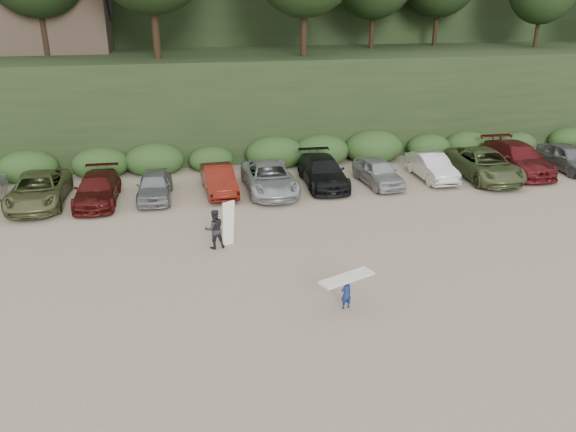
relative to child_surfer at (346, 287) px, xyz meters
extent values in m
plane|color=tan|center=(-0.76, 2.18, -0.78)|extent=(120.00, 120.00, 0.00)
cube|color=black|center=(-0.76, 24.18, 2.22)|extent=(80.00, 14.00, 6.00)
cube|color=black|center=(-0.76, 42.18, 7.22)|extent=(90.00, 30.00, 16.00)
cube|color=#2B491E|center=(-1.31, 16.68, -0.18)|extent=(46.20, 2.00, 1.20)
cube|color=brown|center=(-12.76, 26.18, 7.22)|extent=(8.00, 6.00, 4.00)
imported|color=#5D643A|center=(-11.71, 12.38, -0.04)|extent=(2.49, 5.37, 1.49)
imported|color=#4C1211|center=(-8.96, 12.08, -0.09)|extent=(2.08, 4.83, 1.38)
imported|color=gray|center=(-6.22, 12.10, -0.09)|extent=(1.85, 4.15, 1.39)
imported|color=maroon|center=(-3.00, 12.35, -0.08)|extent=(1.71, 4.32, 1.40)
imported|color=#A7A9AE|center=(-0.42, 12.01, -0.04)|extent=(2.48, 5.31, 1.47)
imported|color=black|center=(2.56, 12.50, -0.04)|extent=(2.22, 5.17, 1.48)
imported|color=#A4A5A9|center=(5.48, 11.97, -0.08)|extent=(1.97, 4.22, 1.40)
imported|color=silver|center=(8.72, 12.30, -0.08)|extent=(1.50, 4.26, 1.40)
imported|color=#556339|center=(11.61, 11.87, 0.01)|extent=(2.74, 5.73, 1.58)
imported|color=maroon|center=(14.12, 12.56, 0.03)|extent=(2.49, 5.68, 1.63)
imported|color=slate|center=(17.20, 12.27, -0.03)|extent=(1.81, 4.43, 1.50)
imported|color=navy|center=(0.00, 0.00, -0.26)|extent=(0.43, 0.34, 1.05)
cube|color=silver|center=(0.00, 0.00, 0.33)|extent=(1.97, 1.22, 0.08)
imported|color=black|center=(-3.77, 5.58, 0.04)|extent=(0.89, 0.74, 1.64)
cube|color=white|center=(-3.22, 5.67, 0.19)|extent=(0.61, 0.51, 1.93)
camera|label=1|loc=(-5.06, -15.23, 8.77)|focal=35.00mm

